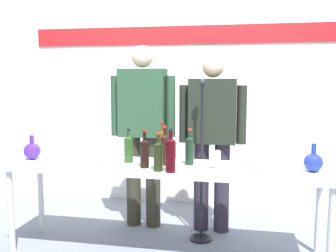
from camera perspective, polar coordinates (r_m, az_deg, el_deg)
The scene contains 23 objects.
back_wall at distance 4.50m, azimuth 3.19°, elevation 7.77°, with size 5.19×0.11×3.00m.
display_table at distance 3.20m, azimuth -0.53°, elevation -6.74°, with size 2.59×0.58×0.74m.
decanter_blue_left at distance 3.59m, azimuth -19.04°, elevation -3.41°, with size 0.14×0.14×0.21m.
decanter_blue_right at distance 3.15m, azimuth 20.26°, elevation -4.91°, with size 0.14×0.14×0.21m.
presenter_left at distance 3.77m, azimuth -3.65°, elevation 0.34°, with size 0.63×0.22×1.74m.
presenter_right at distance 3.67m, azimuth 6.41°, elevation -0.94°, with size 0.62×0.22×1.64m.
wine_bottle_0 at distance 3.17m, azimuth -0.57°, elevation -3.27°, with size 0.07×0.07×0.32m.
wine_bottle_1 at distance 2.93m, azimuth 0.40°, elevation -4.01°, with size 0.07×0.07×0.33m.
wine_bottle_2 at distance 3.39m, azimuth -0.84°, elevation -2.56°, with size 0.07×0.07×0.33m.
wine_bottle_3 at distance 3.29m, azimuth -5.71°, elevation -3.15°, with size 0.07×0.07×0.28m.
wine_bottle_4 at distance 2.97m, azimuth -1.44°, elevation -4.19°, with size 0.07×0.07×0.29m.
wine_bottle_5 at distance 3.08m, azimuth -3.41°, elevation -3.77°, with size 0.07×0.07×0.30m.
wine_bottle_6 at distance 3.19m, azimuth 3.14°, elevation -3.37°, with size 0.07×0.07×0.29m.
wine_glass_left_0 at distance 3.18m, azimuth -9.92°, elevation -3.89°, with size 0.07×0.07×0.14m.
wine_glass_left_1 at distance 3.33m, azimuth -10.43°, elevation -3.55°, with size 0.06×0.06×0.14m.
wine_glass_left_2 at distance 3.14m, azimuth -11.33°, elevation -3.93°, with size 0.07×0.07×0.16m.
wine_glass_right_0 at distance 3.05m, azimuth 7.01°, elevation -4.30°, with size 0.07×0.07×0.14m.
wine_glass_right_1 at distance 3.30m, azimuth 12.90°, elevation -3.60°, with size 0.06×0.06×0.15m.
wine_glass_right_2 at distance 3.08m, azimuth 12.39°, elevation -4.20°, with size 0.06×0.06×0.16m.
wine_glass_right_3 at distance 3.02m, azimuth 14.21°, elevation -4.70°, with size 0.07×0.07×0.14m.
wine_glass_right_4 at distance 3.17m, azimuth 16.30°, elevation -4.15°, with size 0.06×0.06×0.14m.
wine_glass_right_5 at distance 3.18m, azimuth 12.57°, elevation -3.82°, with size 0.07×0.07×0.16m.
microphone_stand at distance 3.53m, azimuth 4.84°, elevation -8.97°, with size 0.20×0.20×1.43m.
Camera 1 is at (0.64, -3.04, 1.44)m, focal length 42.15 mm.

